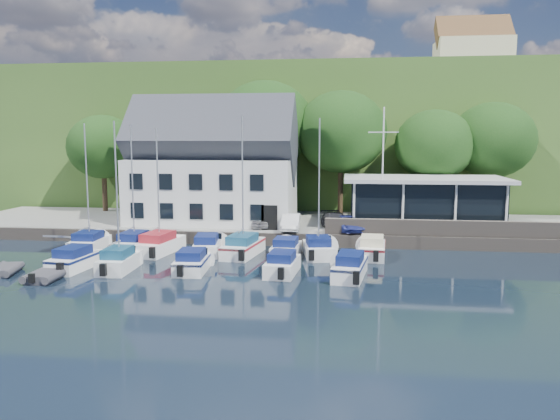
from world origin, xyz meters
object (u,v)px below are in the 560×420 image
at_px(boat_r1_0, 87,192).
at_px(boat_r2_1, 117,198).
at_px(car_white, 291,222).
at_px(car_blue, 348,223).
at_px(boat_r1_6, 319,193).
at_px(boat_r1_1, 133,190).
at_px(boat_r1_4, 243,189).
at_px(boat_r2_2, 192,260).
at_px(harbor_building, 214,172).
at_px(boat_r2_4, 350,265).
at_px(flagpole, 383,170).
at_px(boat_r1_2, 158,188).
at_px(boat_r2_3, 282,262).
at_px(club_pavilion, 424,202).
at_px(boat_r1_7, 372,246).
at_px(boat_r1_5, 286,247).
at_px(boat_r2_0, 75,257).
at_px(car_dgrey, 336,221).
at_px(car_silver, 260,220).
at_px(boat_r1_3, 208,244).
at_px(dinghy_1, 47,274).
at_px(dinghy_0, 5,268).

height_order(boat_r1_0, boat_r2_1, boat_r2_1).
distance_m(car_white, boat_r2_1, 14.73).
xyz_separation_m(car_blue, boat_r1_6, (-2.07, -5.23, 2.90)).
xyz_separation_m(boat_r1_1, boat_r1_4, (8.27, -0.45, 0.21)).
bearing_deg(boat_r2_2, harbor_building, 93.98).
bearing_deg(boat_r2_4, flagpole, 85.30).
distance_m(boat_r1_2, boat_r2_3, 11.59).
bearing_deg(boat_r1_1, boat_r2_1, -73.75).
bearing_deg(car_blue, boat_r2_2, -150.77).
xyz_separation_m(club_pavilion, boat_r1_0, (-25.37, -8.30, 1.35)).
height_order(car_white, boat_r1_2, boat_r1_2).
bearing_deg(boat_r2_2, boat_r1_7, 21.55).
xyz_separation_m(boat_r1_5, boat_r2_2, (-5.38, -5.13, 0.04)).
bearing_deg(boat_r2_3, flagpole, 62.31).
bearing_deg(boat_r1_4, boat_r1_2, -172.29).
xyz_separation_m(boat_r2_0, boat_r2_3, (13.34, 0.39, -0.03)).
relative_size(boat_r1_6, boat_r2_2, 1.67).
distance_m(club_pavilion, flagpole, 5.43).
bearing_deg(car_dgrey, car_silver, 162.67).
bearing_deg(boat_r1_0, boat_r1_5, -3.02).
bearing_deg(boat_r1_7, car_blue, 113.19).
distance_m(boat_r1_2, boat_r2_2, 7.61).
bearing_deg(boat_r1_2, harbor_building, 86.83).
xyz_separation_m(boat_r2_3, boat_r2_4, (4.14, -0.34, 0.05)).
xyz_separation_m(car_silver, flagpole, (9.87, -0.79, 4.24)).
bearing_deg(boat_r1_0, boat_r1_2, -4.40).
height_order(harbor_building, boat_r1_0, harbor_building).
relative_size(boat_r1_1, boat_r1_3, 1.50).
height_order(car_white, dinghy_1, car_white).
relative_size(car_dgrey, boat_r1_4, 0.47).
xyz_separation_m(car_silver, dinghy_1, (-10.50, -14.52, -1.25)).
xyz_separation_m(flagpole, boat_r2_4, (-2.51, -10.94, -5.08)).
distance_m(car_dgrey, boat_r1_7, 6.36).
relative_size(boat_r1_5, dinghy_1, 1.60).
relative_size(boat_r2_2, boat_r2_4, 0.87).
relative_size(harbor_building, dinghy_1, 4.61).
distance_m(car_silver, boat_r1_3, 6.87).
relative_size(boat_r1_4, boat_r2_2, 1.74).
relative_size(car_white, boat_r2_1, 0.43).
bearing_deg(boat_r2_2, boat_r2_1, -179.84).
distance_m(harbor_building, boat_r1_3, 10.07).
relative_size(boat_r1_0, dinghy_0, 3.12).
height_order(car_white, boat_r2_2, car_white).
height_order(flagpole, boat_r2_1, flagpole).
height_order(boat_r2_1, dinghy_1, boat_r2_1).
bearing_deg(flagpole, car_dgrey, 171.38).
distance_m(boat_r1_3, boat_r2_3, 8.02).
xyz_separation_m(flagpole, boat_r2_0, (-19.99, -10.99, -5.10)).
xyz_separation_m(boat_r1_5, boat_r2_0, (-13.01, -5.43, 0.08)).
bearing_deg(boat_r1_6, car_dgrey, 69.91).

